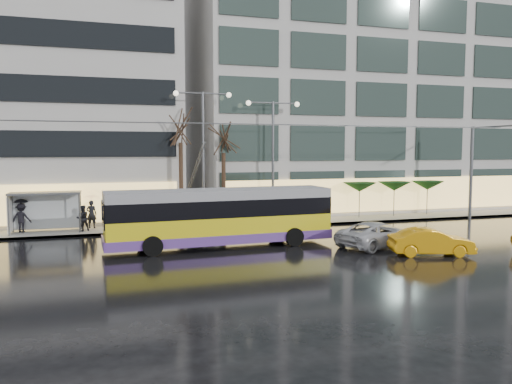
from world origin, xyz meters
name	(u,v)px	position (x,y,z in m)	size (l,w,h in m)	color
ground	(206,263)	(0.00, 0.00, 0.00)	(140.00, 140.00, 0.00)	black
sidewalk	(196,219)	(2.00, 14.00, 0.07)	(80.00, 10.00, 0.15)	gray
kerb	(209,229)	(2.00, 9.05, 0.07)	(80.00, 0.10, 0.15)	slate
building_right	(368,69)	(19.00, 19.00, 12.65)	(32.00, 14.00, 25.00)	#ABA8A4
trolleybus	(220,219)	(1.53, 3.61, 1.54)	(12.37, 4.96, 5.68)	yellow
catenary	(196,166)	(1.00, 7.94, 4.25)	(42.24, 5.12, 7.00)	#595B60
bus_shelter	(39,203)	(-8.38, 10.69, 1.96)	(4.20, 1.60, 2.51)	#595B60
street_lamp_near	(203,139)	(2.00, 10.80, 5.99)	(3.96, 0.36, 9.03)	#595B60
street_lamp_far	(273,143)	(7.00, 10.80, 5.71)	(3.96, 0.36, 8.53)	#595B60
tree_a	(180,123)	(0.50, 11.00, 7.09)	(3.20, 3.20, 8.40)	black
tree_b	(223,133)	(3.50, 11.20, 6.40)	(3.20, 3.20, 7.70)	black
parasol_a	(360,187)	(14.00, 11.00, 2.45)	(2.50, 2.50, 2.65)	#595B60
parasol_b	(394,186)	(17.00, 11.00, 2.45)	(2.50, 2.50, 2.65)	#595B60
parasol_c	(427,185)	(20.00, 11.00, 2.45)	(2.50, 2.50, 2.65)	#595B60
taxi_b	(431,242)	(11.15, -1.63, 0.68)	(1.43, 4.10, 1.35)	orange
sedan_silver	(377,234)	(9.70, 1.07, 0.69)	(2.27, 4.93, 1.37)	#BBBBC0
pedestrian_a	(91,207)	(-5.34, 11.41, 1.57)	(1.18, 1.20, 2.19)	black
pedestrian_b	(83,218)	(-5.84, 10.33, 0.97)	(0.97, 0.87, 1.63)	black
pedestrian_c	(21,214)	(-9.47, 10.94, 1.27)	(1.31, 1.01, 2.11)	black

